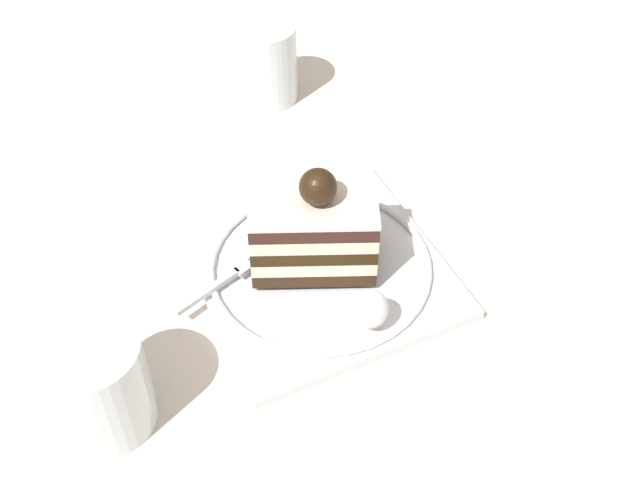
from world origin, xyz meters
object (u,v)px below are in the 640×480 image
at_px(fork, 231,278).
at_px(drink_glass_far, 100,388).
at_px(dessert_plate, 320,270).
at_px(whipped_cream_dollop, 370,309).
at_px(cake_slice, 314,229).
at_px(drink_glass_near, 267,66).

xyz_separation_m(fork, drink_glass_far, (0.06, -0.14, 0.02)).
relative_size(dessert_plate, whipped_cream_dollop, 6.86).
height_order(cake_slice, whipped_cream_dollop, cake_slice).
bearing_deg(drink_glass_far, fork, 112.27).
distance_m(fork, drink_glass_far, 0.16).
distance_m(whipped_cream_dollop, fork, 0.13).
relative_size(whipped_cream_dollop, drink_glass_near, 0.39).
distance_m(dessert_plate, drink_glass_near, 0.28).
bearing_deg(cake_slice, drink_glass_far, -80.00).
xyz_separation_m(cake_slice, drink_glass_far, (0.04, -0.22, -0.02)).
distance_m(drink_glass_near, drink_glass_far, 0.44).
relative_size(cake_slice, fork, 1.17).
distance_m(cake_slice, drink_glass_near, 0.28).
height_order(dessert_plate, drink_glass_near, drink_glass_near).
bearing_deg(drink_glass_far, whipped_cream_dollop, 77.64).
xyz_separation_m(drink_glass_near, drink_glass_far, (0.29, -0.32, -0.00)).
height_order(whipped_cream_dollop, drink_glass_near, drink_glass_near).
xyz_separation_m(fork, drink_glass_near, (-0.24, 0.18, 0.02)).
distance_m(cake_slice, whipped_cream_dollop, 0.09).
bearing_deg(fork, cake_slice, 74.84).
relative_size(dessert_plate, fork, 2.21).
bearing_deg(cake_slice, drink_glass_near, 157.43).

